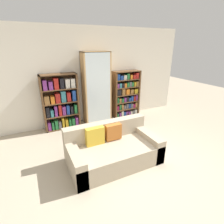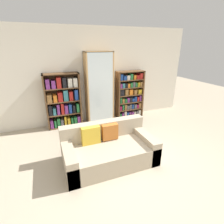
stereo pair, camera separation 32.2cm
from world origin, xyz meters
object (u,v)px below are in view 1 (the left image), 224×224
(display_cabinet, at_px, (96,89))
(bookshelf_right, at_px, (126,95))
(bookshelf_left, at_px, (61,103))
(wine_bottle, at_px, (128,121))
(couch, at_px, (113,150))

(display_cabinet, bearing_deg, bookshelf_right, 0.90)
(bookshelf_left, bearing_deg, wine_bottle, -24.21)
(bookshelf_right, height_order, wine_bottle, bookshelf_right)
(couch, xyz_separation_m, wine_bottle, (1.10, 1.25, -0.10))
(couch, height_order, bookshelf_left, bookshelf_left)
(couch, height_order, wine_bottle, couch)
(display_cabinet, xyz_separation_m, wine_bottle, (0.65, -0.74, -0.86))
(wine_bottle, bearing_deg, bookshelf_left, 155.79)
(couch, xyz_separation_m, bookshelf_left, (-0.59, 2.01, 0.47))
(bookshelf_left, relative_size, wine_bottle, 3.78)
(bookshelf_right, bearing_deg, bookshelf_left, 180.00)
(display_cabinet, relative_size, bookshelf_right, 1.40)
(wine_bottle, bearing_deg, display_cabinet, 130.99)
(couch, height_order, display_cabinet, display_cabinet)
(couch, distance_m, display_cabinet, 2.18)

